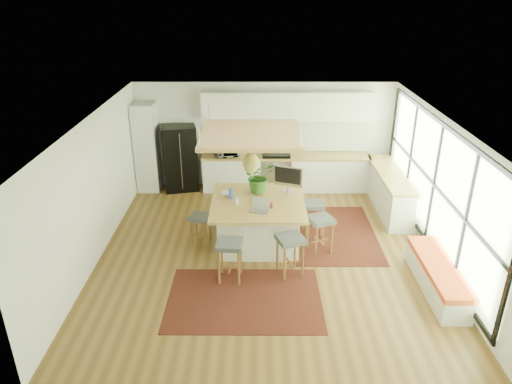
{
  "coord_description": "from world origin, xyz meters",
  "views": [
    {
      "loc": [
        -0.18,
        -8.07,
        4.92
      ],
      "look_at": [
        -0.2,
        0.5,
        1.1
      ],
      "focal_mm": 33.07,
      "sensor_mm": 36.0,
      "label": 1
    }
  ],
  "objects_px": {
    "stool_right_back": "(313,218)",
    "stool_left_side": "(201,228)",
    "fridge": "(180,155)",
    "laptop": "(259,206)",
    "stool_near_left": "(230,262)",
    "monitor": "(288,181)",
    "microwave": "(226,148)",
    "stool_near_right": "(290,257)",
    "island_plant": "(259,179)",
    "island": "(258,222)",
    "stool_right_front": "(320,236)"
  },
  "relations": [
    {
      "from": "laptop",
      "to": "island_plant",
      "type": "xyz_separation_m",
      "value": [
        -0.01,
        0.94,
        0.15
      ]
    },
    {
      "from": "stool_left_side",
      "to": "laptop",
      "type": "bearing_deg",
      "value": -17.92
    },
    {
      "from": "stool_right_front",
      "to": "stool_left_side",
      "type": "height_order",
      "value": "stool_right_front"
    },
    {
      "from": "fridge",
      "to": "stool_left_side",
      "type": "bearing_deg",
      "value": -86.86
    },
    {
      "from": "island",
      "to": "monitor",
      "type": "relative_size",
      "value": 2.98
    },
    {
      "from": "stool_right_front",
      "to": "stool_right_back",
      "type": "relative_size",
      "value": 1.06
    },
    {
      "from": "stool_right_front",
      "to": "laptop",
      "type": "relative_size",
      "value": 2.09
    },
    {
      "from": "stool_near_right",
      "to": "stool_left_side",
      "type": "height_order",
      "value": "stool_near_right"
    },
    {
      "from": "stool_near_left",
      "to": "microwave",
      "type": "bearing_deg",
      "value": 94.13
    },
    {
      "from": "stool_right_back",
      "to": "stool_left_side",
      "type": "bearing_deg",
      "value": -168.53
    },
    {
      "from": "stool_right_back",
      "to": "laptop",
      "type": "bearing_deg",
      "value": -143.11
    },
    {
      "from": "stool_near_right",
      "to": "microwave",
      "type": "distance_m",
      "value": 4.18
    },
    {
      "from": "stool_right_front",
      "to": "microwave",
      "type": "height_order",
      "value": "microwave"
    },
    {
      "from": "stool_near_left",
      "to": "microwave",
      "type": "height_order",
      "value": "microwave"
    },
    {
      "from": "stool_near_right",
      "to": "microwave",
      "type": "relative_size",
      "value": 1.27
    },
    {
      "from": "stool_near_right",
      "to": "stool_right_back",
      "type": "xyz_separation_m",
      "value": [
        0.59,
        1.56,
        0.0
      ]
    },
    {
      "from": "island",
      "to": "island_plant",
      "type": "xyz_separation_m",
      "value": [
        0.01,
        0.47,
        0.74
      ]
    },
    {
      "from": "stool_near_left",
      "to": "monitor",
      "type": "relative_size",
      "value": 1.25
    },
    {
      "from": "stool_near_left",
      "to": "stool_right_back",
      "type": "distance_m",
      "value": 2.41
    },
    {
      "from": "fridge",
      "to": "laptop",
      "type": "xyz_separation_m",
      "value": [
        2.0,
        -3.23,
        0.12
      ]
    },
    {
      "from": "laptop",
      "to": "stool_left_side",
      "type": "bearing_deg",
      "value": 178.47
    },
    {
      "from": "fridge",
      "to": "microwave",
      "type": "distance_m",
      "value": 1.21
    },
    {
      "from": "island",
      "to": "stool_near_left",
      "type": "distance_m",
      "value": 1.44
    },
    {
      "from": "fridge",
      "to": "stool_right_back",
      "type": "bearing_deg",
      "value": -49.85
    },
    {
      "from": "island",
      "to": "stool_near_left",
      "type": "relative_size",
      "value": 2.39
    },
    {
      "from": "island",
      "to": "microwave",
      "type": "bearing_deg",
      "value": 106.39
    },
    {
      "from": "stool_near_right",
      "to": "stool_left_side",
      "type": "relative_size",
      "value": 1.19
    },
    {
      "from": "laptop",
      "to": "island_plant",
      "type": "bearing_deg",
      "value": 106.94
    },
    {
      "from": "stool_near_left",
      "to": "microwave",
      "type": "xyz_separation_m",
      "value": [
        -0.29,
        4.05,
        0.78
      ]
    },
    {
      "from": "stool_right_front",
      "to": "laptop",
      "type": "height_order",
      "value": "laptop"
    },
    {
      "from": "island",
      "to": "stool_near_right",
      "type": "relative_size",
      "value": 2.39
    },
    {
      "from": "microwave",
      "to": "island_plant",
      "type": "relative_size",
      "value": 0.86
    },
    {
      "from": "fridge",
      "to": "island",
      "type": "height_order",
      "value": "fridge"
    },
    {
      "from": "island",
      "to": "stool_right_back",
      "type": "height_order",
      "value": "island"
    },
    {
      "from": "laptop",
      "to": "stool_right_back",
      "type": "bearing_deg",
      "value": 53.28
    },
    {
      "from": "island",
      "to": "stool_left_side",
      "type": "relative_size",
      "value": 2.85
    },
    {
      "from": "stool_near_left",
      "to": "laptop",
      "type": "xyz_separation_m",
      "value": [
        0.52,
        0.88,
        0.7
      ]
    },
    {
      "from": "fridge",
      "to": "laptop",
      "type": "relative_size",
      "value": 4.66
    },
    {
      "from": "island",
      "to": "laptop",
      "type": "bearing_deg",
      "value": -87.22
    },
    {
      "from": "island",
      "to": "stool_right_back",
      "type": "distance_m",
      "value": 1.23
    },
    {
      "from": "stool_right_front",
      "to": "island_plant",
      "type": "relative_size",
      "value": 1.07
    },
    {
      "from": "island",
      "to": "stool_near_left",
      "type": "xyz_separation_m",
      "value": [
        -0.5,
        -1.35,
        -0.11
      ]
    },
    {
      "from": "laptop",
      "to": "island_plant",
      "type": "relative_size",
      "value": 0.51
    },
    {
      "from": "island_plant",
      "to": "stool_left_side",
      "type": "bearing_deg",
      "value": -154.91
    },
    {
      "from": "stool_near_left",
      "to": "island_plant",
      "type": "height_order",
      "value": "island_plant"
    },
    {
      "from": "fridge",
      "to": "island",
      "type": "xyz_separation_m",
      "value": [
        1.98,
        -2.76,
        -0.46
      ]
    },
    {
      "from": "laptop",
      "to": "microwave",
      "type": "xyz_separation_m",
      "value": [
        -0.82,
        3.16,
        0.08
      ]
    },
    {
      "from": "island",
      "to": "stool_right_back",
      "type": "xyz_separation_m",
      "value": [
        1.17,
        0.39,
        -0.11
      ]
    },
    {
      "from": "laptop",
      "to": "stool_right_front",
      "type": "bearing_deg",
      "value": 20.64
    },
    {
      "from": "stool_near_right",
      "to": "stool_right_back",
      "type": "height_order",
      "value": "stool_near_right"
    }
  ]
}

